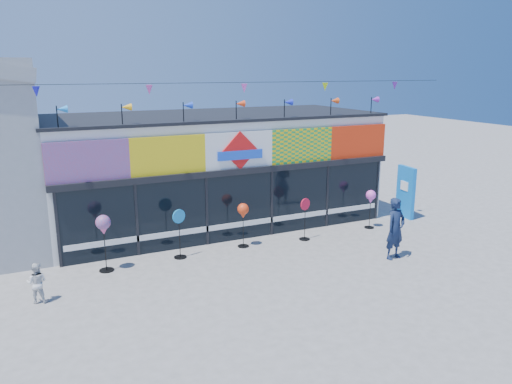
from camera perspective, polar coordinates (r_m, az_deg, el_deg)
ground at (r=14.43m, az=3.69°, el=-9.42°), size 80.00×80.00×0.00m
kite_shop at (r=19.02m, az=-4.93°, el=2.72°), size 16.00×5.70×5.31m
blue_sign at (r=20.44m, az=16.73°, el=0.01°), size 0.26×1.03×2.03m
spinner_0 at (r=14.86m, az=-17.04°, el=-3.79°), size 0.43×0.43×1.68m
spinner_1 at (r=15.54m, az=-8.74°, el=-4.58°), size 0.43×0.40×1.56m
spinner_2 at (r=16.22m, az=-1.48°, el=-2.32°), size 0.37×0.37×1.47m
spinner_3 at (r=17.09m, az=5.62°, el=-2.96°), size 0.41×0.37×1.47m
spinner_4 at (r=18.65m, az=12.98°, el=-0.65°), size 0.36×0.36×1.43m
adult_man at (r=15.87m, az=15.66°, el=-4.05°), size 0.76×0.57×1.92m
child at (r=13.75m, az=-23.76°, el=-9.48°), size 0.58×0.45×1.04m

